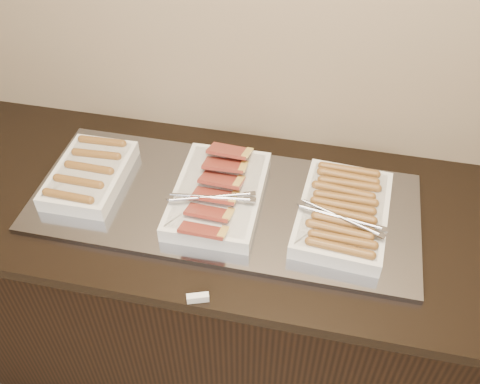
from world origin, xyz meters
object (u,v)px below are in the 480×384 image
counter (221,287)px  warming_tray (224,203)px  dish_center (218,194)px  dish_left (90,174)px  dish_right (343,212)px

counter → warming_tray: bearing=0.0°
warming_tray → dish_center: 0.05m
dish_left → counter: bearing=-0.7°
counter → dish_right: (0.39, -0.00, 0.50)m
counter → warming_tray: (0.02, 0.00, 0.46)m
counter → dish_center: dish_center is taller
warming_tray → dish_left: (-0.45, -0.00, 0.04)m
counter → dish_center: bearing=-39.3°
dish_left → dish_center: bearing=-1.2°
dish_left → dish_right: bearing=-0.9°
warming_tray → dish_center: (-0.02, -0.00, 0.04)m
counter → warming_tray: 0.46m
warming_tray → dish_left: 0.45m
counter → dish_right: dish_right is taller
dish_left → dish_center: size_ratio=0.78×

